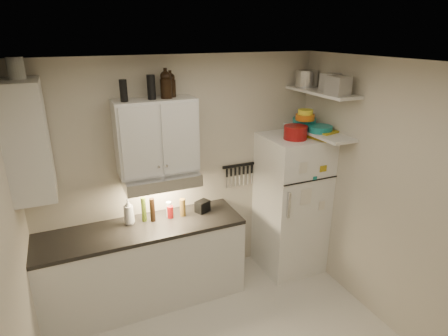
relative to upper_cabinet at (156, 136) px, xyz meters
name	(u,v)px	position (x,y,z in m)	size (l,w,h in m)	color
ceiling	(244,65)	(0.30, -1.33, 0.78)	(3.20, 3.00, 0.02)	white
back_wall	(182,175)	(0.30, 0.18, -0.53)	(3.20, 0.02, 2.60)	beige
left_wall	(5,295)	(-1.31, -1.33, -0.53)	(0.02, 3.00, 2.60)	beige
right_wall	(395,203)	(1.91, -1.33, -0.53)	(0.02, 3.00, 2.60)	beige
base_cabinet	(145,266)	(-0.25, -0.14, -1.39)	(2.10, 0.60, 0.88)	silver
countertop	(141,229)	(-0.25, -0.14, -0.93)	(2.10, 0.62, 0.04)	black
upper_cabinet	(156,136)	(0.00, 0.00, 0.00)	(0.80, 0.33, 0.75)	silver
side_cabinet	(27,140)	(-1.14, -0.14, 0.12)	(0.33, 0.55, 1.00)	silver
range_hood	(161,179)	(0.00, -0.06, -0.44)	(0.76, 0.46, 0.12)	silver
fridge	(291,204)	(1.55, -0.18, -0.98)	(0.70, 0.68, 1.70)	white
shelf_hi	(322,92)	(1.75, -0.31, 0.38)	(0.30, 0.95, 0.03)	silver
shelf_lo	(318,132)	(1.75, -0.31, -0.07)	(0.30, 0.95, 0.03)	silver
knife_strip	(239,165)	(1.00, 0.15, -0.51)	(0.42, 0.02, 0.03)	black
dutch_oven	(295,132)	(1.47, -0.27, -0.05)	(0.26, 0.26, 0.15)	maroon
book_stack	(322,134)	(1.76, -0.37, -0.08)	(0.22, 0.28, 0.09)	#AE9015
spice_jar	(312,134)	(1.68, -0.30, -0.08)	(0.05, 0.05, 0.09)	silver
stock_pot	(306,78)	(1.77, 0.01, 0.48)	(0.26, 0.26, 0.18)	silver
tin_a	(331,82)	(1.81, -0.37, 0.48)	(0.19, 0.17, 0.19)	#AAAAAD
tin_b	(338,86)	(1.70, -0.63, 0.48)	(0.19, 0.19, 0.19)	#AAAAAD
bowl_teal	(304,123)	(1.70, -0.12, 0.00)	(0.27, 0.27, 0.11)	#157775
bowl_orange	(305,117)	(1.64, -0.20, 0.09)	(0.21, 0.21, 0.06)	#CB6513
bowl_yellow	(305,112)	(1.64, -0.20, 0.15)	(0.17, 0.17, 0.05)	yellow
plates	(320,129)	(1.73, -0.36, -0.02)	(0.27, 0.27, 0.07)	#157775
growler_a	(166,84)	(0.12, -0.03, 0.51)	(0.11, 0.11, 0.27)	black
growler_b	(171,85)	(0.18, 0.04, 0.49)	(0.10, 0.10, 0.24)	black
thermos_a	(151,87)	(-0.02, -0.03, 0.49)	(0.08, 0.08, 0.23)	black
thermos_b	(124,91)	(-0.29, -0.05, 0.48)	(0.07, 0.07, 0.20)	black
side_jar	(16,68)	(-1.12, -0.08, 0.71)	(0.13, 0.13, 0.17)	silver
soap_bottle	(128,210)	(-0.34, -0.02, -0.75)	(0.12, 0.12, 0.32)	silver
pepper_mill	(183,207)	(0.22, -0.07, -0.81)	(0.06, 0.06, 0.20)	brown
oil_bottle	(144,209)	(-0.19, -0.02, -0.77)	(0.05, 0.05, 0.27)	#475C17
vinegar_bottle	(152,210)	(-0.10, -0.05, -0.78)	(0.05, 0.05, 0.26)	black
clear_bottle	(169,209)	(0.08, -0.03, -0.82)	(0.06, 0.06, 0.18)	silver
red_jar	(170,212)	(0.08, -0.06, -0.84)	(0.07, 0.07, 0.13)	maroon
caddy	(203,206)	(0.45, -0.06, -0.84)	(0.15, 0.11, 0.13)	black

